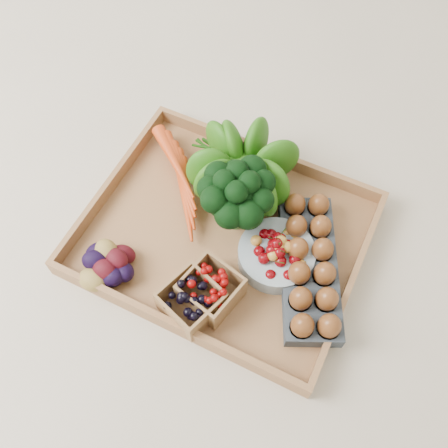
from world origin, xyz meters
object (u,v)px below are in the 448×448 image
at_px(egg_carton, 309,268).
at_px(tray, 224,236).
at_px(broccoli, 236,205).
at_px(cherry_bowl, 276,255).

bearing_deg(egg_carton, tray, 154.39).
distance_m(broccoli, cherry_bowl, 0.13).
bearing_deg(cherry_bowl, broccoli, 156.80).
height_order(broccoli, egg_carton, broccoli).
relative_size(broccoli, cherry_bowl, 1.01).
bearing_deg(cherry_bowl, tray, 177.09).
bearing_deg(egg_carton, cherry_bowl, 158.36).
xyz_separation_m(cherry_bowl, egg_carton, (0.07, 0.00, -0.00)).
relative_size(cherry_bowl, egg_carton, 0.50).
height_order(cherry_bowl, egg_carton, cherry_bowl).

